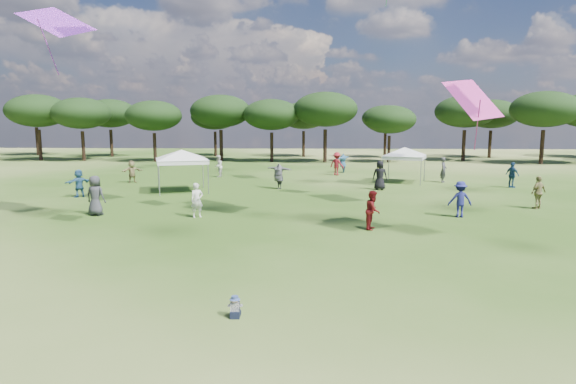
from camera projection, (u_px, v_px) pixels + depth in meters
The scene contains 6 objects.
ground at pixel (224, 366), 8.85m from camera, with size 140.00×140.00×0.00m, color #325118.
tree_line at pixel (317, 112), 54.80m from camera, with size 108.78×17.63×7.77m.
tent_left at pixel (182, 152), 30.26m from camera, with size 5.93×5.93×2.97m.
tent_right at pixel (405, 149), 34.90m from camera, with size 5.42×5.42×2.87m.
toddler at pixel (235, 308), 11.00m from camera, with size 0.34×0.38×0.52m.
festival_crowd at pixel (301, 176), 31.86m from camera, with size 28.35×23.73×1.92m.
Camera 1 is at (1.54, -8.23, 4.46)m, focal length 30.00 mm.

